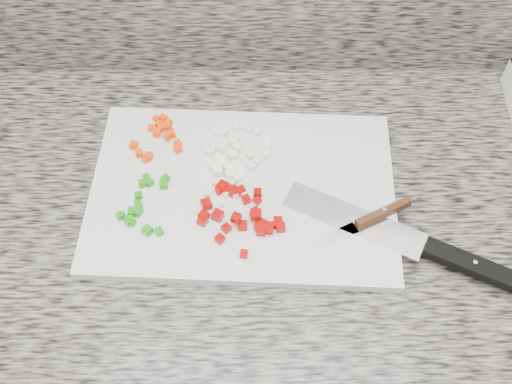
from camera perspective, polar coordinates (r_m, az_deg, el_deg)
cabinet at (r=1.27m, az=0.03°, el=-13.08°), size 3.92×0.62×0.86m
countertop at (r=0.86m, az=0.05°, el=-2.63°), size 3.96×0.64×0.04m
cutting_board at (r=0.85m, az=-1.35°, el=0.10°), size 0.47×0.32×0.02m
carrot_pile at (r=0.91m, az=-9.66°, el=5.52°), size 0.08×0.10×0.02m
onion_pile at (r=0.88m, az=-2.26°, el=3.85°), size 0.10×0.11×0.01m
green_pepper_pile at (r=0.84m, az=-11.37°, el=-1.38°), size 0.07×0.11×0.01m
red_pepper_pile at (r=0.81m, az=-1.30°, el=-2.30°), size 0.13×0.13×0.02m
garlic_pile at (r=0.84m, az=-3.07°, el=0.18°), size 0.06×0.05×0.01m
chef_knife at (r=0.82m, az=17.04°, el=-5.50°), size 0.32×0.18×0.02m
paring_knife at (r=0.83m, az=11.28°, el=-2.73°), size 0.17×0.09×0.02m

